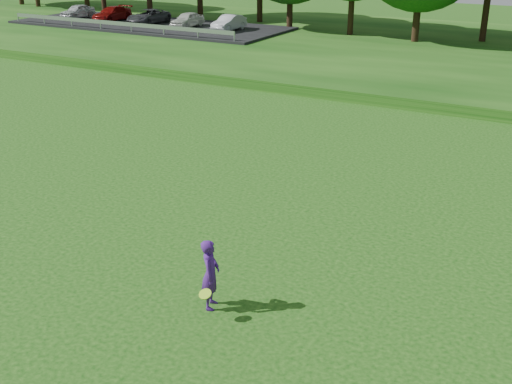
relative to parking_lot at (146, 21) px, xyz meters
The scene contains 5 objects.
ground 40.76m from the parking_lot, 53.63° to the right, with size 140.00×140.00×0.00m, color #0E3C0B.
berm 24.21m from the parking_lot, ahead, with size 130.00×30.00×0.60m, color #0E3C0B.
walking_path 27.37m from the parking_lot, 27.93° to the right, with size 130.00×1.60×0.04m, color gray.
parking_lot is the anchor object (origin of this frame).
woman 43.59m from the parking_lot, 50.05° to the right, with size 0.64×1.03×1.74m.
Camera 1 is at (11.07, -11.52, 8.33)m, focal length 45.00 mm.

